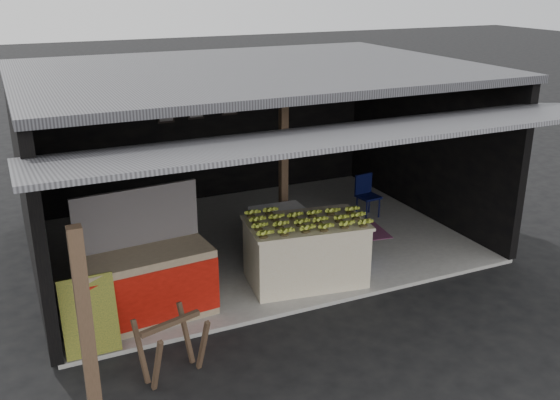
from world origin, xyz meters
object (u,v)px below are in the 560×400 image
banana_table (306,251)px  neighbor_stall (149,282)px  white_crate (279,235)px  sawhorse (172,342)px  water_barrel (357,248)px  plastic_chair (366,192)px

banana_table → neighbor_stall: size_ratio=1.07×
banana_table → white_crate: 0.77m
sawhorse → water_barrel: (3.44, 1.65, -0.16)m
white_crate → sawhorse: white_crate is taller
banana_table → sawhorse: size_ratio=2.30×
neighbor_stall → water_barrel: (3.38, 0.31, -0.27)m
water_barrel → plastic_chair: (1.24, 1.72, 0.22)m
white_crate → plastic_chair: bearing=29.3°
banana_table → water_barrel: 1.08m
sawhorse → plastic_chair: plastic_chair is taller
white_crate → neighbor_stall: neighbor_stall is taller
banana_table → water_barrel: size_ratio=3.75×
white_crate → sawhorse: (-2.33, -2.19, -0.05)m
white_crate → sawhorse: 3.19m
water_barrel → white_crate: bearing=154.2°
neighbor_stall → sawhorse: size_ratio=2.14×
white_crate → sawhorse: size_ratio=1.12×
white_crate → plastic_chair: (2.35, 1.18, 0.02)m
white_crate → neighbor_stall: size_ratio=0.52×
neighbor_stall → banana_table: bearing=-3.0°
banana_table → neighbor_stall: 2.36m
plastic_chair → banana_table: bearing=-145.2°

